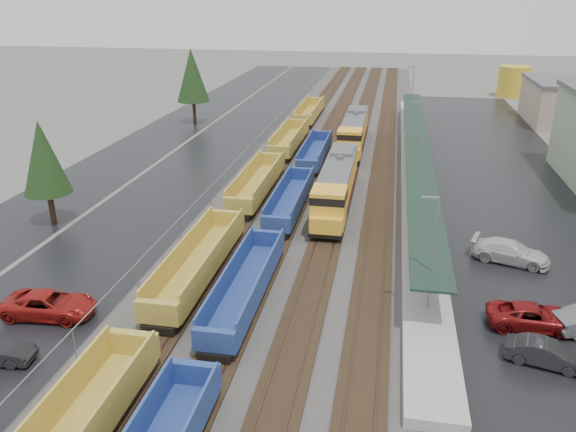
# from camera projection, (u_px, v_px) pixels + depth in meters

# --- Properties ---
(ballast_strip) EXTENTS (20.00, 160.00, 0.08)m
(ballast_strip) POSITION_uv_depth(u_px,v_px,m) (338.00, 146.00, 72.84)
(ballast_strip) COLOR #302D2B
(ballast_strip) RESTS_ON ground
(trackbed) EXTENTS (14.60, 160.00, 0.22)m
(trackbed) POSITION_uv_depth(u_px,v_px,m) (338.00, 145.00, 72.80)
(trackbed) COLOR black
(trackbed) RESTS_ON ground
(west_parking_lot) EXTENTS (10.00, 160.00, 0.02)m
(west_parking_lot) POSITION_uv_depth(u_px,v_px,m) (227.00, 141.00, 75.39)
(west_parking_lot) COLOR black
(west_parking_lot) RESTS_ON ground
(west_road) EXTENTS (9.00, 160.00, 0.02)m
(west_road) POSITION_uv_depth(u_px,v_px,m) (157.00, 138.00, 77.07)
(west_road) COLOR black
(west_road) RESTS_ON ground
(east_commuter_lot) EXTENTS (16.00, 100.00, 0.02)m
(east_commuter_lot) POSITION_uv_depth(u_px,v_px,m) (505.00, 178.00, 60.52)
(east_commuter_lot) COLOR black
(east_commuter_lot) RESTS_ON ground
(station_platform) EXTENTS (3.00, 80.00, 8.00)m
(station_platform) POSITION_uv_depth(u_px,v_px,m) (415.00, 167.00, 61.87)
(station_platform) COLOR #9E9B93
(station_platform) RESTS_ON ground
(chainlink_fence) EXTENTS (0.08, 160.04, 2.02)m
(chainlink_fence) POSITION_uv_depth(u_px,v_px,m) (264.00, 134.00, 72.43)
(chainlink_fence) COLOR gray
(chainlink_fence) RESTS_ON ground
(distant_hills) EXTENTS (301.00, 140.00, 25.20)m
(distant_hills) POSITION_uv_depth(u_px,v_px,m) (504.00, 46.00, 202.70)
(distant_hills) COLOR #475744
(distant_hills) RESTS_ON ground
(tree_west_near) EXTENTS (3.96, 3.96, 9.00)m
(tree_west_near) POSITION_uv_depth(u_px,v_px,m) (43.00, 158.00, 47.04)
(tree_west_near) COLOR #332316
(tree_west_near) RESTS_ON ground
(tree_west_far) EXTENTS (4.84, 4.84, 11.00)m
(tree_west_far) POSITION_uv_depth(u_px,v_px,m) (192.00, 75.00, 83.19)
(tree_west_far) COLOR #332316
(tree_west_far) RESTS_ON ground
(locomotive_lead) EXTENTS (2.79, 18.38, 4.16)m
(locomotive_lead) POSITION_uv_depth(u_px,v_px,m) (337.00, 185.00, 51.45)
(locomotive_lead) COLOR black
(locomotive_lead) RESTS_ON ground
(locomotive_trail) EXTENTS (2.79, 18.38, 4.16)m
(locomotive_trail) POSITION_uv_depth(u_px,v_px,m) (354.00, 132.00, 70.60)
(locomotive_trail) COLOR black
(locomotive_trail) RESTS_ON ground
(well_string_yellow) EXTENTS (2.69, 103.41, 2.39)m
(well_string_yellow) POSITION_uv_depth(u_px,v_px,m) (233.00, 216.00, 47.17)
(well_string_yellow) COLOR #A3882D
(well_string_yellow) RESTS_ON ground
(well_string_blue) EXTENTS (2.46, 79.42, 2.19)m
(well_string_blue) POSITION_uv_depth(u_px,v_px,m) (246.00, 286.00, 36.24)
(well_string_blue) COLOR navy
(well_string_blue) RESTS_ON ground
(storage_tank) EXTENTS (5.64, 5.64, 5.64)m
(storage_tank) POSITION_uv_depth(u_px,v_px,m) (513.00, 81.00, 106.01)
(storage_tank) COLOR gold
(storage_tank) RESTS_ON ground
(parked_car_west_c) EXTENTS (3.07, 5.87, 1.58)m
(parked_car_west_c) POSITION_uv_depth(u_px,v_px,m) (49.00, 305.00, 34.69)
(parked_car_west_c) COLOR maroon
(parked_car_west_c) RESTS_ON ground
(parked_car_east_a) EXTENTS (2.44, 4.40, 1.37)m
(parked_car_east_a) POSITION_uv_depth(u_px,v_px,m) (546.00, 354.00, 30.19)
(parked_car_east_a) COLOR black
(parked_car_east_a) RESTS_ON ground
(parked_car_east_b) EXTENTS (2.59, 5.30, 1.45)m
(parked_car_east_b) POSITION_uv_depth(u_px,v_px,m) (532.00, 317.00, 33.55)
(parked_car_east_b) COLOR maroon
(parked_car_east_b) RESTS_ON ground
(parked_car_east_c) EXTENTS (3.83, 6.00, 1.62)m
(parked_car_east_c) POSITION_uv_depth(u_px,v_px,m) (510.00, 252.00, 41.62)
(parked_car_east_c) COLOR silver
(parked_car_east_c) RESTS_ON ground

